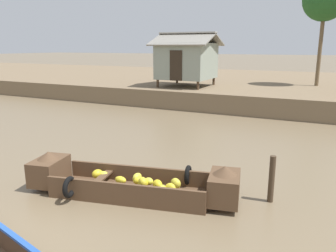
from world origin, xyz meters
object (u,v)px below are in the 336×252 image
palm_tree_near (325,0)px  mooring_post (272,179)px  banana_boat (132,182)px  stilt_house_left (187,60)px

palm_tree_near → mooring_post: (-0.13, -16.50, -5.89)m
palm_tree_near → mooring_post: palm_tree_near is taller
banana_boat → stilt_house_left: 14.55m
palm_tree_near → mooring_post: bearing=-90.5°
mooring_post → stilt_house_left: bearing=120.9°
banana_boat → stilt_house_left: (-4.34, 13.67, 2.44)m
stilt_house_left → palm_tree_near: size_ratio=0.57×
banana_boat → stilt_house_left: size_ratio=1.39×
stilt_house_left → palm_tree_near: (7.62, 3.97, 3.68)m
palm_tree_near → mooring_post: 17.52m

